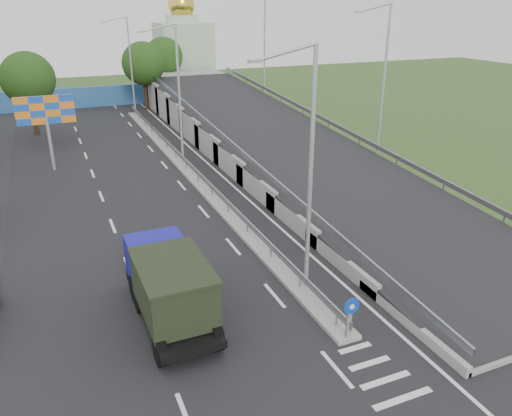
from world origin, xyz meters
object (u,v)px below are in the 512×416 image
sign_bollard (350,318)px  lamp_post_far (129,60)px  lamp_post_near (307,162)px  billboard (46,114)px  church (184,51)px  lamp_post_mid (176,87)px  dump_truck (169,284)px

sign_bollard → lamp_post_far: bearing=89.9°
lamp_post_near → billboard: lamp_post_near is taller
sign_bollard → church: size_ratio=0.12×
lamp_post_mid → lamp_post_far: 20.00m
lamp_post_far → church: bearing=54.8°
lamp_post_near → billboard: (-9.11, 22.00, -1.62)m
lamp_post_far → dump_truck: lamp_post_far is taller
lamp_post_near → lamp_post_far: size_ratio=1.00×
sign_bollard → billboard: 27.53m
billboard → lamp_post_near: bearing=-67.5°
sign_bollard → lamp_post_mid: size_ratio=0.17×
lamp_post_near → lamp_post_mid: same height
billboard → lamp_post_mid: bearing=-12.4°
lamp_post_mid → sign_bollard: bearing=-90.3°
lamp_post_mid → church: size_ratio=0.73×
church → lamp_post_far: bearing=-125.2°
sign_bollard → lamp_post_far: size_ratio=0.17×
church → dump_truck: church is taller
sign_bollard → dump_truck: 6.93m
lamp_post_near → church: (9.89, 54.00, -0.50)m
sign_bollard → lamp_post_far: lamp_post_far is taller
lamp_post_near → church: church is taller
lamp_post_near → lamp_post_mid: size_ratio=1.00×
lamp_post_near → lamp_post_far: (0.00, 40.00, 0.00)m
lamp_post_mid → billboard: 9.47m
sign_bollard → billboard: billboard is taller
sign_bollard → church: 58.84m
billboard → sign_bollard: bearing=-70.8°
sign_bollard → lamp_post_near: 6.12m
sign_bollard → lamp_post_near: lamp_post_near is taller
lamp_post_mid → church: (9.89, 34.00, -0.50)m
sign_bollard → billboard: size_ratio=0.30×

